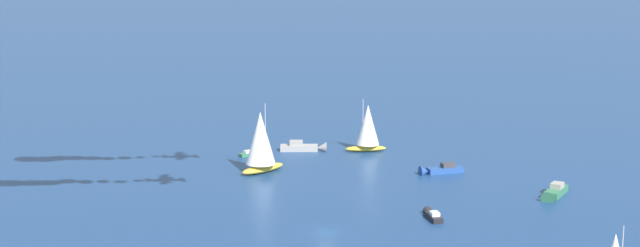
{
  "coord_description": "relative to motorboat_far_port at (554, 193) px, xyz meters",
  "views": [
    {
      "loc": [
        131.92,
        43.96,
        43.54
      ],
      "look_at": [
        0.38,
        -0.86,
        16.77
      ],
      "focal_mm": 53.9,
      "sensor_mm": 36.0,
      "label": 1
    }
  ],
  "objects": [
    {
      "name": "motorboat_offshore",
      "position": [
        -12.83,
        -61.61,
        -0.3
      ],
      "size": [
        5.16,
        3.98,
        1.53
      ],
      "color": "#33704C",
      "rests_on": "ground_plane"
    },
    {
      "name": "motorboat_mid_cluster",
      "position": [
        -10.1,
        -22.11,
        -0.04
      ],
      "size": [
        6.68,
        8.24,
        2.47
      ],
      "color": "#23478C",
      "rests_on": "ground_plane"
    },
    {
      "name": "sailboat_inshore",
      "position": [
        0.14,
        -54.26,
        5.3
      ],
      "size": [
        10.46,
        7.44,
        13.16
      ],
      "color": "gold",
      "rests_on": "ground_plane"
    },
    {
      "name": "motorboat_trailing",
      "position": [
        19.46,
        -17.03,
        -0.23
      ],
      "size": [
        6.2,
        4.41,
        1.8
      ],
      "color": "black",
      "rests_on": "ground_plane"
    },
    {
      "name": "motorboat_far_port",
      "position": [
        0.0,
        0.0,
        0.0
      ],
      "size": [
        9.35,
        3.92,
        2.63
      ],
      "color": "#33704C",
      "rests_on": "ground_plane"
    },
    {
      "name": "ground_plane",
      "position": [
        32.02,
        -30.59,
        -0.71
      ],
      "size": [
        2000.0,
        2000.0,
        0.0
      ],
      "primitive_type": "plane",
      "color": "navy"
    },
    {
      "name": "motorboat_far_stbd",
      "position": [
        -20.43,
        -52.66,
        0.05
      ],
      "size": [
        5.55,
        9.94,
        2.8
      ],
      "color": "#9E9993",
      "rests_on": "ground_plane"
    },
    {
      "name": "sailboat_ahead",
      "position": [
        -24.2,
        -40.27,
        4.33
      ],
      "size": [
        6.29,
        8.76,
        11.05
      ],
      "color": "gold",
      "rests_on": "ground_plane"
    }
  ]
}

